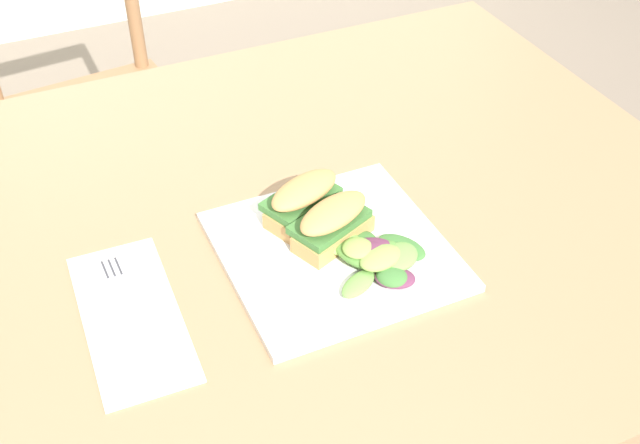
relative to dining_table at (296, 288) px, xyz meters
The scene contains 8 objects.
dining_table is the anchor object (origin of this frame).
chair_wooden_far 0.87m from the dining_table, 99.17° to the left, with size 0.44×0.44×0.87m.
plate_lunch 0.16m from the dining_table, 80.88° to the right, with size 0.26×0.26×0.01m, color white.
sandwich_half_front 0.19m from the dining_table, 76.26° to the right, with size 0.11×0.09×0.06m.
sandwich_half_back 0.17m from the dining_table, 76.95° to the right, with size 0.11×0.09×0.06m.
salad_mixed_greens 0.21m from the dining_table, 71.03° to the right, with size 0.14×0.14×0.03m.
napkin_folded 0.29m from the dining_table, 158.90° to the right, with size 0.10×0.24×0.00m, color silver.
fork_on_napkin 0.28m from the dining_table, 162.69° to the right, with size 0.03×0.19×0.00m.
Camera 1 is at (-0.19, -0.73, 1.40)m, focal length 44.99 mm.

